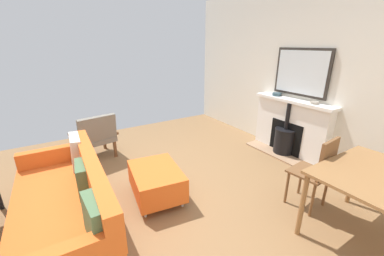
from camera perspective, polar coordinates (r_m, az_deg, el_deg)
ground_plane at (r=3.30m, az=-10.29°, el=-15.98°), size 5.72×5.57×0.01m
wall_left at (r=4.57m, az=24.65°, el=12.19°), size 0.12×5.57×2.89m
fireplace at (r=4.58m, az=22.34°, el=-0.41°), size 0.50×1.47×1.00m
mirror_over_mantel at (r=4.45m, az=24.86°, el=12.09°), size 0.04×0.98×0.78m
mantel_bowl_near at (r=4.65m, az=19.78°, el=7.71°), size 0.16×0.16×0.05m
mantel_bowl_far at (r=4.24m, az=27.48°, el=5.47°), size 0.13×0.13×0.04m
sofa at (r=2.84m, az=-27.97°, el=-16.09°), size 0.89×1.97×0.82m
ottoman at (r=3.14m, az=-8.62°, el=-12.39°), size 0.69×0.87×0.41m
armchair_accent at (r=4.33m, az=-22.27°, el=-1.64°), size 0.76×0.68×0.81m
dining_table at (r=2.88m, az=38.26°, el=-10.39°), size 1.12×0.88×0.76m
dining_chair_near_fireplace at (r=3.13m, az=28.09°, el=-8.66°), size 0.44×0.44×0.92m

